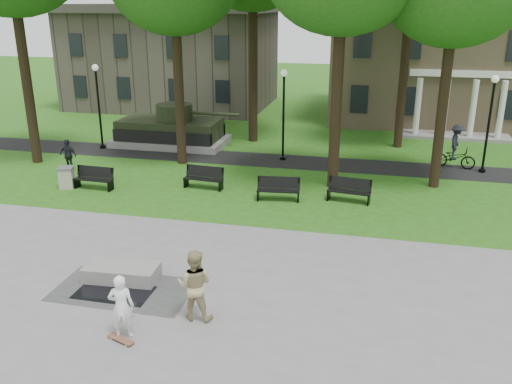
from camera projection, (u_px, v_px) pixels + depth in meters
ground at (200, 260)px, 17.66m from camera, size 120.00×120.00×0.00m
plaza at (134, 350)px, 13.06m from camera, size 22.00×16.00×0.02m
footpath at (272, 160)px, 28.69m from camera, size 44.00×2.60×0.01m
building_right at (452, 56)px, 37.98m from camera, size 17.00×12.00×8.60m
building_left at (174, 59)px, 43.16m from camera, size 15.00×10.00×7.20m
lamp_left at (98, 100)px, 30.16m from camera, size 0.36×0.36×4.73m
lamp_mid at (284, 108)px, 27.93m from camera, size 0.36×0.36×4.73m
lamp_right at (490, 116)px, 25.81m from camera, size 0.36×0.36×4.73m
tank_monument at (171, 130)px, 31.62m from camera, size 7.45×3.40×2.40m
puddle at (114, 292)px, 15.63m from camera, size 2.20×1.20×0.00m
concrete_block at (122, 272)px, 16.31m from camera, size 2.26×1.13×0.45m
skateboard at (121, 340)px, 13.38m from camera, size 0.80×0.45×0.07m
skateboarder at (121, 307)px, 13.30m from camera, size 0.72×0.57×1.71m
friend_watching at (195, 285)px, 14.07m from camera, size 0.98×0.78×1.96m
pedestrian_walker at (68, 155)px, 26.68m from camera, size 0.99×0.52×1.62m
cyclist at (455, 150)px, 27.15m from camera, size 2.12×1.25×2.22m
park_bench_0 at (94, 177)px, 24.24m from camera, size 1.82×0.61×1.00m
park_bench_1 at (204, 177)px, 24.30m from camera, size 1.83×0.68×1.00m
park_bench_2 at (279, 188)px, 22.81m from camera, size 1.84×0.71×1.00m
park_bench_3 at (349, 190)px, 22.67m from camera, size 1.84×0.76×1.00m
trash_bin at (67, 177)px, 24.36m from camera, size 0.83×0.83×0.96m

